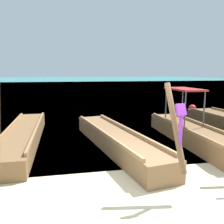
% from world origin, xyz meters
% --- Properties ---
extents(ground, '(120.00, 120.00, 0.00)m').
position_xyz_m(ground, '(0.00, 0.00, 0.00)').
color(ground, beige).
extents(sea_water, '(120.00, 120.00, 0.00)m').
position_xyz_m(sea_water, '(0.00, 61.01, 0.00)').
color(sea_water, teal).
rests_on(sea_water, ground).
extents(longtail_boat_red_ribbon, '(1.09, 6.98, 2.37)m').
position_xyz_m(longtail_boat_red_ribbon, '(-3.04, 4.02, 0.28)').
color(longtail_boat_red_ribbon, brown).
rests_on(longtail_boat_red_ribbon, ground).
extents(longtail_boat_violet_ribbon, '(2.03, 6.69, 2.34)m').
position_xyz_m(longtail_boat_violet_ribbon, '(0.08, 2.79, 0.30)').
color(longtail_boat_violet_ribbon, olive).
rests_on(longtail_boat_violet_ribbon, ground).
extents(longtail_boat_green_ribbon, '(1.10, 6.05, 2.44)m').
position_xyz_m(longtail_boat_green_ribbon, '(2.94, 2.95, 0.36)').
color(longtail_boat_green_ribbon, brown).
rests_on(longtail_boat_green_ribbon, ground).
extents(mooring_buoy_near, '(0.48, 0.48, 0.48)m').
position_xyz_m(mooring_buoy_near, '(6.52, 9.13, 0.24)').
color(mooring_buoy_near, red).
rests_on(mooring_buoy_near, sea_water).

